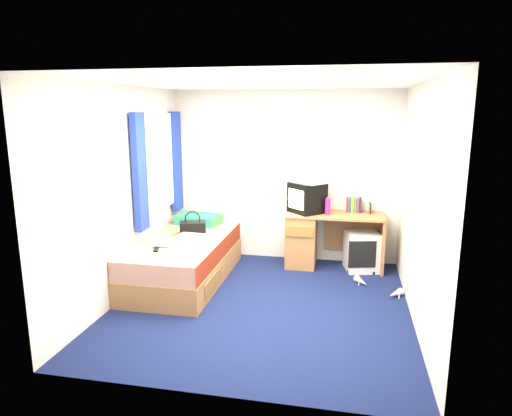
% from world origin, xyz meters
% --- Properties ---
extents(ground, '(3.40, 3.40, 0.00)m').
position_xyz_m(ground, '(0.00, 0.00, 0.00)').
color(ground, '#0C1438').
rests_on(ground, ground).
extents(room_shell, '(3.40, 3.40, 3.40)m').
position_xyz_m(room_shell, '(0.00, 0.00, 1.45)').
color(room_shell, white).
rests_on(room_shell, ground).
extents(bed, '(1.01, 2.00, 0.54)m').
position_xyz_m(bed, '(-1.10, 0.54, 0.27)').
color(bed, '#A27143').
rests_on(bed, ground).
extents(pillow, '(0.65, 0.47, 0.13)m').
position_xyz_m(pillow, '(-1.16, 1.33, 0.61)').
color(pillow, teal).
rests_on(pillow, bed).
extents(desk, '(1.30, 0.55, 0.75)m').
position_xyz_m(desk, '(0.47, 1.44, 0.41)').
color(desk, '#A27143').
rests_on(desk, ground).
extents(storage_cube, '(0.51, 0.51, 0.53)m').
position_xyz_m(storage_cube, '(1.11, 1.38, 0.26)').
color(storage_cube, silver).
rests_on(storage_cube, ground).
extents(crt_tv, '(0.56, 0.56, 0.41)m').
position_xyz_m(crt_tv, '(0.35, 1.44, 0.95)').
color(crt_tv, black).
rests_on(crt_tv, desk).
extents(vcr, '(0.56, 0.55, 0.09)m').
position_xyz_m(vcr, '(0.36, 1.44, 1.20)').
color(vcr, silver).
rests_on(vcr, crt_tv).
extents(book_row, '(0.20, 0.13, 0.20)m').
position_xyz_m(book_row, '(0.98, 1.60, 0.85)').
color(book_row, maroon).
rests_on(book_row, desk).
extents(picture_frame, '(0.03, 0.12, 0.14)m').
position_xyz_m(picture_frame, '(1.20, 1.57, 0.82)').
color(picture_frame, black).
rests_on(picture_frame, desk).
extents(pink_water_bottle, '(0.08, 0.08, 0.21)m').
position_xyz_m(pink_water_bottle, '(0.64, 1.36, 0.86)').
color(pink_water_bottle, '#EC2180').
rests_on(pink_water_bottle, desk).
extents(aerosol_can, '(0.06, 0.06, 0.20)m').
position_xyz_m(aerosol_can, '(0.60, 1.48, 0.85)').
color(aerosol_can, silver).
rests_on(aerosol_can, desk).
extents(handbag, '(0.37, 0.28, 0.31)m').
position_xyz_m(handbag, '(-1.06, 0.79, 0.63)').
color(handbag, black).
rests_on(handbag, bed).
extents(towel, '(0.32, 0.27, 0.10)m').
position_xyz_m(towel, '(-0.95, 0.38, 0.59)').
color(towel, white).
rests_on(towel, bed).
extents(magazine, '(0.33, 0.35, 0.01)m').
position_xyz_m(magazine, '(-1.16, 0.65, 0.55)').
color(magazine, yellow).
rests_on(magazine, bed).
extents(water_bottle, '(0.21, 0.10, 0.07)m').
position_xyz_m(water_bottle, '(-1.23, 0.15, 0.58)').
color(water_bottle, silver).
rests_on(water_bottle, bed).
extents(colour_swatch_fan, '(0.22, 0.07, 0.01)m').
position_xyz_m(colour_swatch_fan, '(-1.12, -0.11, 0.55)').
color(colour_swatch_fan, '#F6A636').
rests_on(colour_swatch_fan, bed).
extents(remote_control, '(0.10, 0.17, 0.02)m').
position_xyz_m(remote_control, '(-1.25, 0.04, 0.55)').
color(remote_control, black).
rests_on(remote_control, bed).
extents(window_assembly, '(0.11, 1.42, 1.40)m').
position_xyz_m(window_assembly, '(-1.55, 0.90, 1.42)').
color(window_assembly, silver).
rests_on(window_assembly, room_shell).
extents(white_heels, '(0.58, 0.55, 0.09)m').
position_xyz_m(white_heels, '(1.29, 0.67, 0.04)').
color(white_heels, silver).
rests_on(white_heels, ground).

